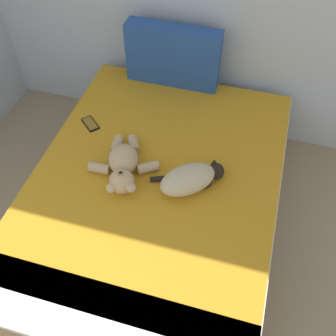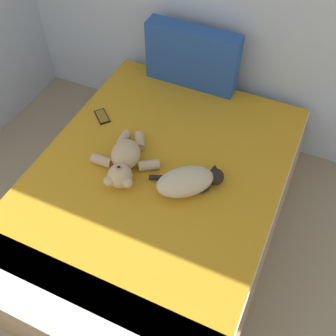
{
  "view_description": "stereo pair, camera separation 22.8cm",
  "coord_description": "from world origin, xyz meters",
  "px_view_note": "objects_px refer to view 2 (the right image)",
  "views": [
    {
      "loc": [
        2.09,
        1.17,
        2.37
      ],
      "look_at": [
        1.67,
        2.63,
        0.57
      ],
      "focal_mm": 42.65,
      "sensor_mm": 36.0,
      "label": 1
    },
    {
      "loc": [
        2.3,
        1.25,
        2.37
      ],
      "look_at": [
        1.67,
        2.63,
        0.57
      ],
      "focal_mm": 42.65,
      "sensor_mm": 36.0,
      "label": 2
    }
  ],
  "objects_px": {
    "patterned_cushion": "(192,57)",
    "teddy_bear": "(124,161)",
    "cell_phone": "(102,116)",
    "bed": "(155,202)",
    "cat": "(188,181)"
  },
  "relations": [
    {
      "from": "teddy_bear",
      "to": "bed",
      "type": "bearing_deg",
      "value": 3.68
    },
    {
      "from": "patterned_cushion",
      "to": "teddy_bear",
      "type": "height_order",
      "value": "patterned_cushion"
    },
    {
      "from": "patterned_cushion",
      "to": "cat",
      "type": "xyz_separation_m",
      "value": [
        0.36,
        -0.93,
        -0.15
      ]
    },
    {
      "from": "cat",
      "to": "cell_phone",
      "type": "distance_m",
      "value": 0.85
    },
    {
      "from": "patterned_cushion",
      "to": "cell_phone",
      "type": "bearing_deg",
      "value": -124.23
    },
    {
      "from": "cat",
      "to": "cell_phone",
      "type": "relative_size",
      "value": 2.66
    },
    {
      "from": "cat",
      "to": "teddy_bear",
      "type": "xyz_separation_m",
      "value": [
        -0.41,
        -0.01,
        -0.0
      ]
    },
    {
      "from": "cell_phone",
      "to": "bed",
      "type": "bearing_deg",
      "value": -30.65
    },
    {
      "from": "teddy_bear",
      "to": "cell_phone",
      "type": "xyz_separation_m",
      "value": [
        -0.37,
        0.34,
        -0.06
      ]
    },
    {
      "from": "patterned_cushion",
      "to": "cell_phone",
      "type": "height_order",
      "value": "patterned_cushion"
    },
    {
      "from": "bed",
      "to": "teddy_bear",
      "type": "distance_m",
      "value": 0.38
    },
    {
      "from": "patterned_cushion",
      "to": "teddy_bear",
      "type": "relative_size",
      "value": 1.35
    },
    {
      "from": "patterned_cushion",
      "to": "teddy_bear",
      "type": "xyz_separation_m",
      "value": [
        -0.05,
        -0.95,
        -0.15
      ]
    },
    {
      "from": "cat",
      "to": "patterned_cushion",
      "type": "bearing_deg",
      "value": 111.31
    },
    {
      "from": "patterned_cushion",
      "to": "teddy_bear",
      "type": "distance_m",
      "value": 0.96
    }
  ]
}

